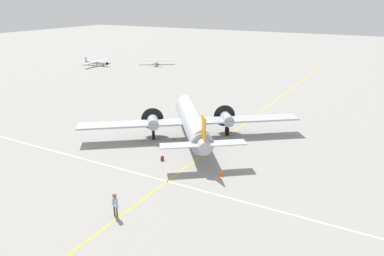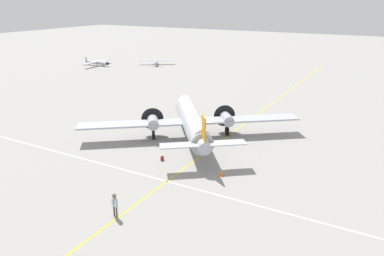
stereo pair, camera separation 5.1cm
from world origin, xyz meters
name	(u,v)px [view 1 (the left image)]	position (x,y,z in m)	size (l,w,h in m)	color
ground_plane	(192,140)	(0.00, 0.00, 0.00)	(300.00, 300.00, 0.00)	gray
apron_line_eastwest	(216,145)	(0.00, 3.12, 0.00)	(120.00, 0.16, 0.01)	gold
apron_line_northsouth	(139,174)	(10.25, 0.00, 0.00)	(0.16, 120.00, 0.01)	silver
airliner_main	(192,120)	(-0.30, -0.23, 2.38)	(18.86, 22.21, 5.35)	#ADB2BC
crew_foreground	(115,203)	(17.03, 2.85, 1.18)	(0.34, 0.64, 1.88)	#473D2D
suitcase_near_door	(162,158)	(6.55, 0.15, 0.22)	(0.36, 0.18, 0.48)	maroon
light_aircraft_distant	(156,61)	(-42.06, -33.86, 0.77)	(6.63, 8.08, 1.79)	#B7BCC6
light_aircraft_taxiing	(97,62)	(-33.44, -45.57, 0.80)	(9.73, 7.22, 1.89)	#B7BCC6
traffic_cone	(222,173)	(6.82, 7.03, 0.28)	(0.45, 0.45, 0.59)	orange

